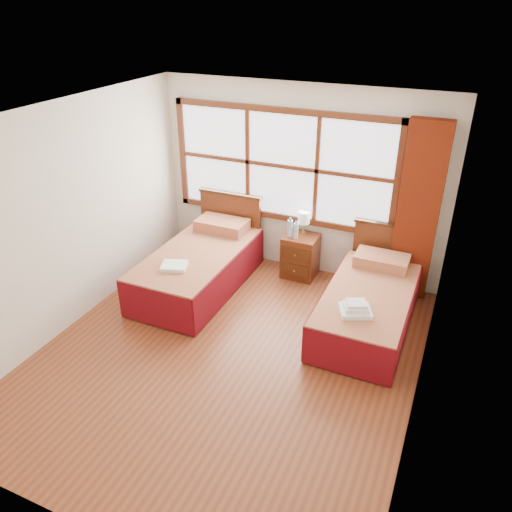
% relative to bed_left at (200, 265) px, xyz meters
% --- Properties ---
extents(floor, '(4.50, 4.50, 0.00)m').
position_rel_bed_left_xyz_m(floor, '(1.01, -1.20, -0.31)').
color(floor, brown).
rests_on(floor, ground).
extents(ceiling, '(4.50, 4.50, 0.00)m').
position_rel_bed_left_xyz_m(ceiling, '(1.01, -1.20, 2.29)').
color(ceiling, white).
rests_on(ceiling, wall_back).
extents(wall_back, '(4.00, 0.00, 4.00)m').
position_rel_bed_left_xyz_m(wall_back, '(1.01, 1.05, 0.99)').
color(wall_back, silver).
rests_on(wall_back, floor).
extents(wall_left, '(0.00, 4.50, 4.50)m').
position_rel_bed_left_xyz_m(wall_left, '(-0.99, -1.20, 0.99)').
color(wall_left, silver).
rests_on(wall_left, floor).
extents(wall_right, '(0.00, 4.50, 4.50)m').
position_rel_bed_left_xyz_m(wall_right, '(3.01, -1.20, 0.99)').
color(wall_right, silver).
rests_on(wall_right, floor).
extents(window, '(3.16, 0.06, 1.56)m').
position_rel_bed_left_xyz_m(window, '(0.76, 1.02, 1.19)').
color(window, white).
rests_on(window, wall_back).
extents(curtain, '(0.50, 0.16, 2.30)m').
position_rel_bed_left_xyz_m(curtain, '(2.61, 0.91, 0.86)').
color(curtain, '#631B09').
rests_on(curtain, wall_back).
extents(bed_left, '(1.05, 2.07, 1.02)m').
position_rel_bed_left_xyz_m(bed_left, '(0.00, 0.00, 0.00)').
color(bed_left, '#3F200D').
rests_on(bed_left, floor).
extents(bed_right, '(0.98, 2.00, 0.95)m').
position_rel_bed_left_xyz_m(bed_right, '(2.29, 0.00, -0.02)').
color(bed_right, '#3F200D').
rests_on(bed_right, floor).
extents(nightstand, '(0.46, 0.46, 0.62)m').
position_rel_bed_left_xyz_m(nightstand, '(1.15, 0.80, -0.00)').
color(nightstand, '#5B2913').
rests_on(nightstand, floor).
extents(towels_left, '(0.38, 0.35, 0.05)m').
position_rel_bed_left_xyz_m(towels_left, '(-0.04, -0.55, 0.26)').
color(towels_left, white).
rests_on(towels_left, bed_left).
extents(towels_right, '(0.42, 0.40, 0.14)m').
position_rel_bed_left_xyz_m(towels_right, '(2.25, -0.56, 0.25)').
color(towels_right, white).
rests_on(towels_right, bed_right).
extents(lamp, '(0.16, 0.16, 0.32)m').
position_rel_bed_left_xyz_m(lamp, '(1.15, 0.91, 0.53)').
color(lamp, gold).
rests_on(lamp, nightstand).
extents(bottle_near, '(0.07, 0.07, 0.27)m').
position_rel_bed_left_xyz_m(bottle_near, '(1.01, 0.74, 0.43)').
color(bottle_near, '#A1BDD0').
rests_on(bottle_near, nightstand).
extents(bottle_far, '(0.07, 0.07, 0.25)m').
position_rel_bed_left_xyz_m(bottle_far, '(1.10, 0.71, 0.42)').
color(bottle_far, '#A1BDD0').
rests_on(bottle_far, nightstand).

